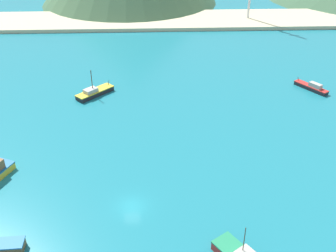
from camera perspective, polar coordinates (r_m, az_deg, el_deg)
ground at (r=87.47m, az=-4.49°, el=1.85°), size 260.00×280.00×0.50m
fishing_boat_0 at (r=95.74m, az=-10.50°, el=4.77°), size 8.75×8.77×6.43m
fishing_boat_2 at (r=102.87m, az=19.90°, el=5.26°), size 6.51×8.30×2.02m
beach_strip at (r=150.76m, az=-3.81°, el=14.85°), size 247.00×23.38×1.20m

